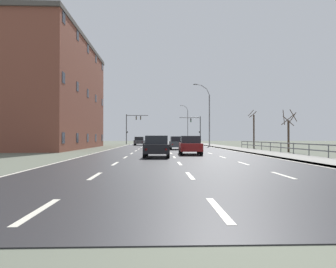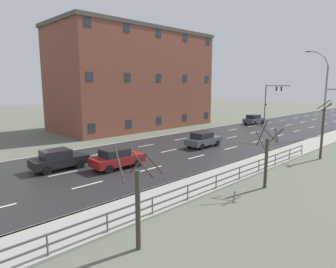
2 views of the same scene
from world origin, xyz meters
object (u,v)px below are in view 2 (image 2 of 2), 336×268
Objects in this scene: car_distant at (117,158)px; brick_building at (135,80)px; car_mid_centre at (58,159)px; car_far_right at (254,119)px; street_lamp_midground at (324,95)px; car_near_left at (203,139)px; traffic_signal_left at (271,95)px.

brick_building is at bearing 140.44° from car_distant.
car_mid_centre is at bearing -52.18° from brick_building.
street_lamp_midground is at bearing -20.34° from car_far_right.
car_near_left is 0.99× the size of car_far_right.
street_lamp_midground is 2.57× the size of car_near_left.
car_far_right is (2.26, -9.92, -3.59)m from traffic_signal_left.
car_near_left is at bearing -72.88° from car_far_right.
traffic_signal_left is 1.56× the size of car_far_right.
car_mid_centre is 14.57m from car_near_left.
traffic_signal_left is at bearing 98.50° from car_mid_centre.
car_near_left is 0.17× the size of brick_building.
car_far_right is (-3.27, 34.46, 0.00)m from car_mid_centre.
street_lamp_midground is at bearing 25.14° from brick_building.
car_mid_centre is 0.17× the size of brick_building.
traffic_signal_left is 27.28m from brick_building.
car_mid_centre is 1.00× the size of car_distant.
car_distant is (-5.87, -26.32, -4.33)m from street_lamp_midground.
traffic_signal_left is 1.57× the size of car_near_left.
car_mid_centre is at bearing -106.25° from street_lamp_midground.
street_lamp_midground reaches higher than car_mid_centre.
car_near_left is (7.92, -30.01, -3.59)m from traffic_signal_left.
car_mid_centre is at bearing -82.90° from traffic_signal_left.
car_mid_centre is 34.61m from car_far_right.
car_mid_centre is at bearing -83.20° from car_far_right.
car_near_left is at bearing -75.21° from traffic_signal_left.
car_distant is at bearing -102.56° from street_lamp_midground.
traffic_signal_left is 1.56× the size of car_mid_centre.
brick_building is at bearing -124.49° from car_far_right.
traffic_signal_left is 31.24m from car_near_left.
car_distant is at bearing -78.52° from traffic_signal_left.
car_far_right is at bearing 96.81° from car_mid_centre.
brick_building reaches higher than car_distant.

